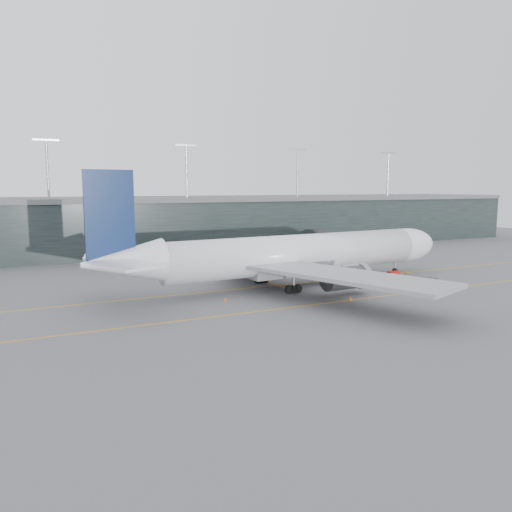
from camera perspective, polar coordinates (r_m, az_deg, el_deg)
name	(u,v)px	position (r m, az deg, el deg)	size (l,w,h in m)	color
ground	(244,284)	(93.69, -1.38, -3.19)	(320.00, 320.00, 0.00)	#55555A
taxiline_a	(253,288)	(90.14, -0.31, -3.62)	(160.00, 0.25, 0.02)	orange
taxiline_b	(299,306)	(76.40, 4.95, -5.76)	(160.00, 0.25, 0.02)	orange
taxiline_lead_main	(227,267)	(113.70, -3.31, -1.23)	(0.25, 60.00, 0.02)	orange
terminal	(160,223)	(147.02, -10.92, 3.69)	(240.00, 36.00, 29.00)	black
main_aircraft	(295,255)	(91.13, 4.50, 0.15)	(73.24, 68.69, 20.53)	white
jet_bridge	(317,242)	(125.72, 6.99, 1.61)	(18.70, 43.23, 5.85)	#2C2C31
gse_cart	(394,275)	(102.35, 15.44, -2.06)	(2.24, 1.51, 1.48)	#AE140C
baggage_dolly	(428,278)	(103.80, 19.04, -2.44)	(2.84, 2.27, 0.28)	#333438
uld_a	(199,272)	(100.54, -6.50, -1.87)	(2.57, 2.25, 2.00)	#3C3C41
uld_b	(212,271)	(102.64, -5.09, -1.77)	(1.93, 1.64, 1.59)	#3C3C41
uld_c	(222,271)	(102.07, -3.88, -1.73)	(2.47, 2.21, 1.87)	#3C3C41
cone_nose	(407,272)	(109.14, 16.90, -1.76)	(0.45, 0.45, 0.72)	#EC570D
cone_wing_stbd	(350,298)	(81.43, 10.73, -4.73)	(0.50, 0.50, 0.80)	orange
cone_wing_port	(267,270)	(106.15, 1.23, -1.66)	(0.50, 0.50, 0.80)	red
cone_tail	(225,299)	(79.43, -3.56, -4.94)	(0.48, 0.48, 0.76)	#F4600D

